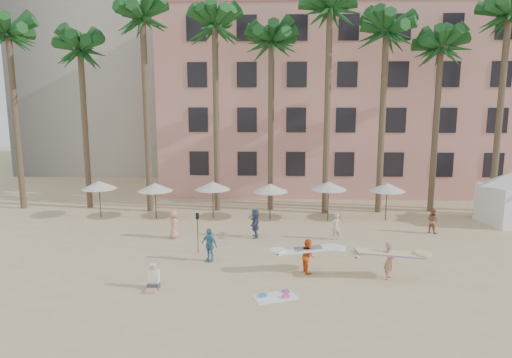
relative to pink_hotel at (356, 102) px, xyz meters
The scene contains 11 objects.
ground 28.09m from the pink_hotel, 105.07° to the right, with size 120.00×120.00×0.00m, color #D1B789.
pink_hotel is the anchor object (origin of this frame).
palm_row 13.71m from the pink_hotel, 120.56° to the right, with size 44.40×5.40×16.30m.
umbrella_row 17.73m from the pink_hotel, 126.53° to the right, with size 22.50×2.70×2.73m.
cabana 17.06m from the pink_hotel, 60.03° to the right, with size 5.39×5.39×3.50m.
beach_towel 28.35m from the pink_hotel, 106.13° to the right, with size 2.04×1.58×0.14m.
carrier_yellow 25.02m from the pink_hotel, 95.54° to the right, with size 3.18×0.94×1.76m.
carrier_white 25.05m from the pink_hotel, 104.56° to the right, with size 3.07×1.19×1.65m.
beachgoers 21.19m from the pink_hotel, 112.97° to the right, with size 16.79×6.60×1.76m.
paddle 24.69m from the pink_hotel, 119.84° to the right, with size 0.18×0.04×2.23m.
seated_man 29.65m from the pink_hotel, 116.97° to the right, with size 0.49×0.86×1.11m.
Camera 1 is at (-0.63, -18.36, 8.30)m, focal length 32.00 mm.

